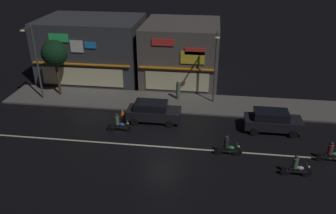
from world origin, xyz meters
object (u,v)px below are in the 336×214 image
object	(u,v)px
motorcycle_opposite_lane	(331,154)
motorcycle_trailing_far	(118,124)
parked_car_near_kerb	(272,121)
parked_car_trailing	(153,111)
streetlamp_mid	(216,62)
traffic_cone	(122,112)
pedestrian_on_sidewalk	(178,90)
streetlamp_west	(35,57)
motorcycle_lead	(227,147)
motorcycle_following	(296,168)

from	to	relation	value
motorcycle_opposite_lane	motorcycle_trailing_far	distance (m)	15.07
parked_car_near_kerb	parked_car_trailing	xyz separation A→B (m)	(-9.31, 0.36, 0.00)
streetlamp_mid	traffic_cone	world-z (taller)	streetlamp_mid
parked_car_near_kerb	motorcycle_opposite_lane	xyz separation A→B (m)	(3.28, -3.74, -0.24)
pedestrian_on_sidewalk	motorcycle_trailing_far	world-z (taller)	pedestrian_on_sidewalk
streetlamp_west	motorcycle_opposite_lane	xyz separation A→B (m)	(23.43, -6.68, -3.52)
motorcycle_lead	traffic_cone	distance (m)	9.97
parked_car_trailing	motorcycle_following	size ratio (longest dim) A/B	2.26
parked_car_trailing	motorcycle_following	xyz separation A→B (m)	(10.00, -5.98, -0.24)
streetlamp_mid	pedestrian_on_sidewalk	distance (m)	4.39
streetlamp_west	pedestrian_on_sidewalk	size ratio (longest dim) A/B	3.71
streetlamp_mid	parked_car_near_kerb	world-z (taller)	streetlamp_mid
motorcycle_opposite_lane	motorcycle_following	bearing A→B (deg)	29.57
streetlamp_west	parked_car_trailing	distance (m)	11.61
streetlamp_west	streetlamp_mid	xyz separation A→B (m)	(15.62, 1.30, -0.19)
streetlamp_west	traffic_cone	xyz separation A→B (m)	(8.05, -1.82, -3.88)
motorcycle_opposite_lane	streetlamp_west	bearing A→B (deg)	-22.39
parked_car_trailing	motorcycle_trailing_far	bearing A→B (deg)	40.95
motorcycle_following	parked_car_near_kerb	bearing A→B (deg)	-80.48
streetlamp_west	motorcycle_following	distance (m)	22.80
motorcycle_lead	streetlamp_mid	bearing A→B (deg)	-86.32
motorcycle_lead	parked_car_trailing	bearing A→B (deg)	-39.54
streetlamp_west	parked_car_near_kerb	world-z (taller)	streetlamp_west
pedestrian_on_sidewalk	motorcycle_lead	bearing A→B (deg)	145.77
traffic_cone	parked_car_trailing	bearing A→B (deg)	-15.33
parked_car_trailing	motorcycle_trailing_far	size ratio (longest dim) A/B	2.26
parked_car_trailing	motorcycle_following	bearing A→B (deg)	149.13
streetlamp_mid	motorcycle_trailing_far	xyz separation A→B (m)	(-7.13, -5.90, -3.32)
streetlamp_west	parked_car_near_kerb	bearing A→B (deg)	-8.30
motorcycle_lead	motorcycle_trailing_far	bearing A→B (deg)	-18.69
streetlamp_west	parked_car_trailing	bearing A→B (deg)	-13.38
motorcycle_opposite_lane	streetlamp_mid	bearing A→B (deg)	-52.10
pedestrian_on_sidewalk	traffic_cone	size ratio (longest dim) A/B	3.31
parked_car_trailing	motorcycle_opposite_lane	bearing A→B (deg)	161.97
pedestrian_on_sidewalk	motorcycle_lead	size ratio (longest dim) A/B	0.96
pedestrian_on_sidewalk	motorcycle_lead	xyz separation A→B (m)	(4.27, -8.48, -0.35)
traffic_cone	motorcycle_following	bearing A→B (deg)	-27.80
streetlamp_west	motorcycle_trailing_far	bearing A→B (deg)	-28.47
parked_car_near_kerb	motorcycle_trailing_far	distance (m)	11.77
pedestrian_on_sidewalk	motorcycle_opposite_lane	size ratio (longest dim) A/B	0.96
motorcycle_lead	traffic_cone	world-z (taller)	motorcycle_lead
parked_car_trailing	motorcycle_trailing_far	world-z (taller)	parked_car_trailing
streetlamp_mid	motorcycle_following	xyz separation A→B (m)	(5.22, -9.85, -3.32)
pedestrian_on_sidewalk	streetlamp_west	bearing A→B (deg)	36.82
streetlamp_mid	streetlamp_west	bearing A→B (deg)	-175.26
parked_car_trailing	motorcycle_lead	size ratio (longest dim) A/B	2.26
streetlamp_mid	parked_car_near_kerb	size ratio (longest dim) A/B	1.48
motorcycle_opposite_lane	traffic_cone	distance (m)	16.13
streetlamp_mid	parked_car_trailing	xyz separation A→B (m)	(-4.79, -3.87, -3.09)
motorcycle_following	traffic_cone	xyz separation A→B (m)	(-12.79, 6.74, -0.36)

